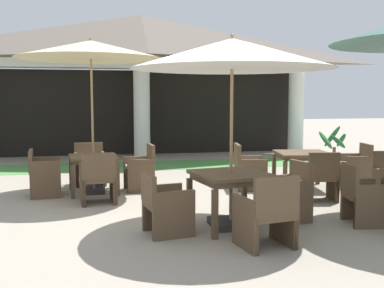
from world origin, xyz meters
TOP-DOWN VIEW (x-y plane):
  - ground_plane at (0.00, 0.00)m, footprint 60.00×60.00m
  - background_pavilion at (0.00, 7.19)m, footprint 11.08×3.16m
  - lawn_strip at (0.00, 5.35)m, footprint 12.88×1.72m
  - patio_table_near_foreground at (2.66, 1.69)m, footprint 1.13×1.13m
  - patio_chair_near_foreground_east at (3.71, 1.53)m, footprint 0.59×0.62m
  - patio_chair_near_foreground_south at (2.49, 0.63)m, footprint 0.62×0.58m
  - patio_chair_near_foreground_west at (1.59, 1.86)m, footprint 0.65×0.71m
  - patio_chair_mid_left_west at (2.38, -0.85)m, footprint 0.58×0.62m
  - patio_table_mid_right at (-1.37, 2.06)m, footprint 0.94×0.94m
  - patio_umbrella_mid_right at (-1.37, 2.06)m, footprint 2.71×2.71m
  - patio_chair_mid_right_east at (-0.48, 2.15)m, footprint 0.58×0.59m
  - patio_chair_mid_right_west at (-2.26, 1.98)m, footprint 0.59×0.66m
  - patio_chair_mid_right_north at (-1.46, 2.95)m, footprint 0.66×0.63m
  - patio_chair_mid_right_south at (-1.29, 1.17)m, footprint 0.63×0.62m
  - patio_table_far_back at (0.52, -0.61)m, footprint 1.10×1.10m
  - patio_umbrella_far_back at (0.52, -0.61)m, footprint 2.75×2.75m
  - patio_chair_far_back_east at (1.46, -0.44)m, footprint 0.61×0.64m
  - patio_chair_far_back_west at (-0.42, -0.78)m, footprint 0.65×0.64m
  - patio_chair_far_back_south at (0.69, -1.55)m, footprint 0.69×0.66m
  - potted_palm_right_edge at (3.85, 2.65)m, footprint 0.57×0.56m
  - terracotta_urn at (-1.75, 4.15)m, footprint 0.26×0.26m

SIDE VIEW (x-z plane):
  - ground_plane at x=0.00m, z-range 0.00..0.00m
  - lawn_strip at x=0.00m, z-range 0.00..0.01m
  - terracotta_urn at x=-1.75m, z-range -0.04..0.39m
  - potted_palm_right_edge at x=3.85m, z-range -0.27..0.91m
  - patio_chair_far_back_west at x=-0.42m, z-range -0.02..0.79m
  - patio_chair_mid_left_west at x=2.38m, z-range -0.04..0.82m
  - patio_chair_near_foreground_south at x=2.49m, z-range -0.04..0.83m
  - patio_chair_far_back_south at x=0.69m, z-range -0.05..0.85m
  - patio_chair_near_foreground_west at x=1.59m, z-range -0.04..0.85m
  - patio_chair_mid_right_east at x=-0.48m, z-range -0.04..0.85m
  - patio_chair_far_back_east at x=1.46m, z-range -0.02..0.83m
  - patio_chair_mid_right_south at x=-1.29m, z-range -0.02..0.84m
  - patio_chair_mid_right_north at x=-1.46m, z-range -0.01..0.84m
  - patio_chair_mid_right_west at x=-2.26m, z-range -0.01..0.84m
  - patio_chair_near_foreground_east at x=3.71m, z-range -0.03..0.86m
  - patio_table_mid_right at x=-1.37m, z-range 0.25..0.97m
  - patio_table_near_foreground at x=2.66m, z-range 0.27..0.99m
  - patio_table_far_back at x=0.52m, z-range 0.28..1.04m
  - patio_umbrella_far_back at x=0.52m, z-range 1.03..3.66m
  - patio_umbrella_mid_right at x=-1.37m, z-range 1.20..4.08m
  - background_pavilion at x=0.00m, z-range 1.16..5.36m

